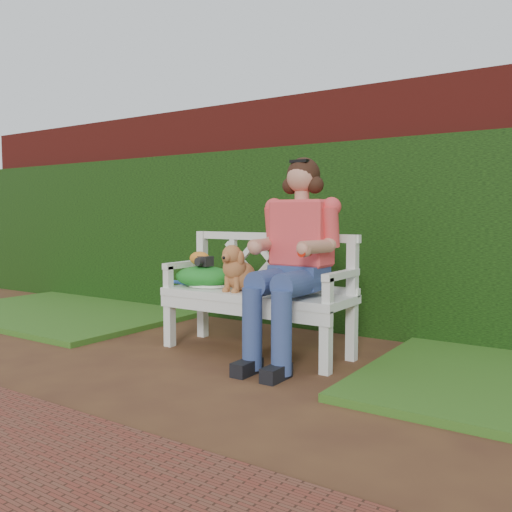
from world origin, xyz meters
The scene contains 11 objects.
ground centered at (0.00, 0.00, 0.00)m, with size 60.00×60.00×0.00m, color #412419.
brick_wall centered at (0.00, 1.90, 1.10)m, with size 10.00×0.30×2.20m, color maroon.
ivy_hedge centered at (0.00, 1.68, 0.85)m, with size 10.00×0.18×1.70m, color #235111.
grass_left centered at (-2.40, 0.90, 0.03)m, with size 2.60×2.00×0.05m, color #294E1C.
garden_bench centered at (0.19, 0.62, 0.24)m, with size 1.58×0.60×0.48m, color white, non-canonical shape.
seated_woman centered at (0.57, 0.60, 0.74)m, with size 0.63×0.84×1.49m, color #CB344B, non-canonical shape.
dog centered at (0.07, 0.56, 0.66)m, with size 0.24×0.33×0.36m, color #9A4D29, non-canonical shape.
tennis_racket centered at (-0.30, 0.61, 0.50)m, with size 0.64×0.27×0.03m, color white, non-canonical shape.
green_bag centered at (-0.32, 0.61, 0.57)m, with size 0.50×0.39×0.17m, color #25892E, non-canonical shape.
camera_item centered at (-0.29, 0.59, 0.69)m, with size 0.12×0.09×0.08m, color black.
baseball_glove centered at (-0.36, 0.61, 0.71)m, with size 0.18×0.13×0.11m, color orange.
Camera 1 is at (2.47, -2.79, 1.07)m, focal length 38.00 mm.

